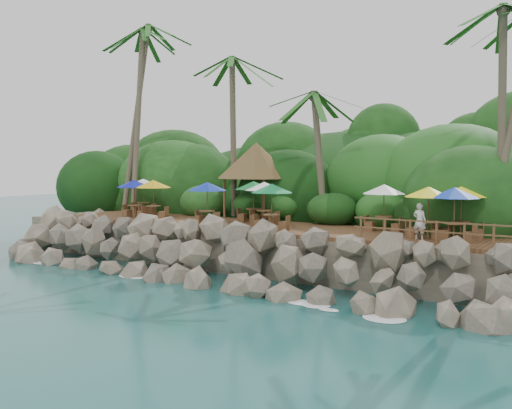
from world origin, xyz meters
The scene contains 12 objects.
ground centered at (0.00, 0.00, 0.00)m, with size 140.00×140.00×0.00m, color #19514F.
land_base centered at (0.00, 16.00, 1.05)m, with size 32.00×25.20×2.10m, color gray.
jungle_hill centered at (0.00, 23.50, 0.00)m, with size 44.80×28.00×15.40m, color #143811.
seawall centered at (0.00, 2.00, 1.15)m, with size 29.00×4.00×2.30m, color gray, non-canonical shape.
terrace centered at (0.00, 6.00, 2.20)m, with size 26.00×5.00×0.20m, color brown.
jungle_foliage centered at (0.00, 15.00, 0.00)m, with size 44.00×16.00×12.00m, color #143811, non-canonical shape.
foam_line centered at (0.00, 0.30, 0.03)m, with size 25.20×0.80×0.06m.
palms centered at (0.01, 8.64, 12.75)m, with size 29.85×6.91×14.02m.
palapa centered at (-2.33, 9.56, 5.79)m, with size 4.78×4.78×4.60m.
dining_clusters centered at (1.14, 5.75, 4.23)m, with size 22.33×4.83×2.32m.
railing centered at (10.39, 3.65, 2.91)m, with size 7.20×0.10×1.00m.
waiter centered at (9.30, 4.87, 3.12)m, with size 0.60×0.39×1.63m, color white.
Camera 1 is at (17.00, -19.77, 5.69)m, focal length 40.15 mm.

